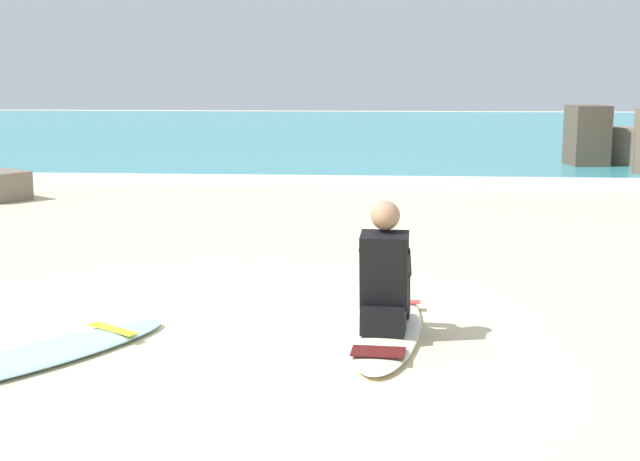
# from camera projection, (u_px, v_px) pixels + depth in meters

# --- Properties ---
(ground_plane) EXTENTS (80.00, 80.00, 0.00)m
(ground_plane) POSITION_uv_depth(u_px,v_px,m) (226.00, 335.00, 6.52)
(ground_plane) COLOR beige
(sea) EXTENTS (80.00, 28.00, 0.10)m
(sea) POSITION_uv_depth(u_px,v_px,m) (353.00, 131.00, 28.81)
(sea) COLOR teal
(sea) RESTS_ON ground
(breaking_foam) EXTENTS (80.00, 0.90, 0.11)m
(breaking_foam) POSITION_uv_depth(u_px,v_px,m) (321.00, 181.00, 15.37)
(breaking_foam) COLOR white
(breaking_foam) RESTS_ON ground
(surfboard_main) EXTENTS (0.67, 2.27, 0.08)m
(surfboard_main) POSITION_uv_depth(u_px,v_px,m) (386.00, 327.00, 6.59)
(surfboard_main) COLOR #EFE5C6
(surfboard_main) RESTS_ON ground
(surfer_seated) EXTENTS (0.39, 0.72, 0.95)m
(surfer_seated) POSITION_uv_depth(u_px,v_px,m) (385.00, 280.00, 6.38)
(surfer_seated) COLOR black
(surfer_seated) RESTS_ON surfboard_main
(surfboard_spare_near) EXTENTS (1.55, 1.98, 0.08)m
(surfboard_spare_near) POSITION_uv_depth(u_px,v_px,m) (46.00, 353.00, 5.97)
(surfboard_spare_near) COLOR #9ED1E5
(surfboard_spare_near) RESTS_ON ground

